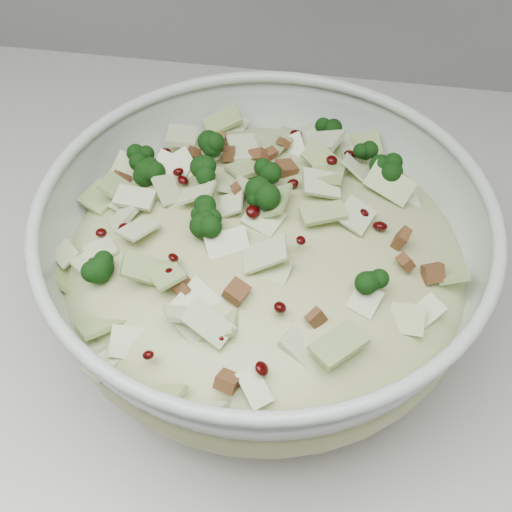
{
  "coord_description": "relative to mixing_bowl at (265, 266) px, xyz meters",
  "views": [
    {
      "loc": [
        -0.2,
        1.24,
        1.41
      ],
      "look_at": [
        -0.25,
        1.59,
        1.0
      ],
      "focal_mm": 50.0,
      "sensor_mm": 36.0,
      "label": 1
    }
  ],
  "objects": [
    {
      "name": "mixing_bowl",
      "position": [
        0.0,
        0.0,
        0.0
      ],
      "size": [
        0.42,
        0.42,
        0.14
      ],
      "rotation": [
        0.0,
        0.0,
        -0.24
      ],
      "color": "#B0C2B6",
      "rests_on": "counter"
    },
    {
      "name": "counter",
      "position": [
        0.25,
        0.1,
        -0.52
      ],
      "size": [
        3.6,
        0.6,
        0.9
      ],
      "primitive_type": "cube",
      "color": "#B5B5B0",
      "rests_on": "floor"
    },
    {
      "name": "salad",
      "position": [
        0.0,
        -0.0,
        0.02
      ],
      "size": [
        0.35,
        0.35,
        0.14
      ],
      "rotation": [
        0.0,
        0.0,
        0.09
      ],
      "color": "#A3AD76",
      "rests_on": "mixing_bowl"
    }
  ]
}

